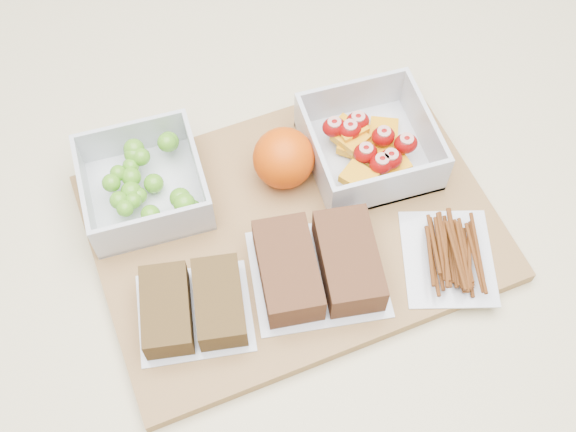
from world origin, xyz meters
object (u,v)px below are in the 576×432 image
sandwich_bag_left (193,306)px  grape_container (145,183)px  pretzel_bag (450,253)px  fruit_container (369,145)px  sandwich_bag_center (318,266)px  orange (284,158)px  cutting_board (294,228)px

sandwich_bag_left → grape_container: bearing=96.5°
sandwich_bag_left → pretzel_bag: bearing=-3.5°
pretzel_bag → grape_container: bearing=149.5°
fruit_container → sandwich_bag_center: (-0.10, -0.12, -0.00)m
pretzel_bag → sandwich_bag_left: bearing=176.5°
fruit_container → orange: orange is taller
grape_container → fruit_container: 0.25m
cutting_board → orange: size_ratio=6.22×
orange → cutting_board: bearing=-96.9°
fruit_container → pretzel_bag: bearing=-75.8°
cutting_board → sandwich_bag_center: (0.01, -0.06, 0.03)m
grape_container → fruit_container: bearing=-5.0°
pretzel_bag → cutting_board: bearing=148.9°
cutting_board → pretzel_bag: (0.14, -0.09, 0.02)m
grape_container → sandwich_bag_center: bearing=-44.6°
grape_container → orange: 0.15m
fruit_container → sandwich_bag_left: size_ratio=1.07×
orange → pretzel_bag: bearing=-47.8°
fruit_container → orange: size_ratio=1.98×
fruit_container → pretzel_bag: (0.04, -0.15, -0.01)m
grape_container → sandwich_bag_center: size_ratio=0.85×
fruit_container → pretzel_bag: fruit_container is taller
grape_container → fruit_container: fruit_container is taller
cutting_board → fruit_container: fruit_container is taller
fruit_container → sandwich_bag_left: bearing=-150.6°
fruit_container → sandwich_bag_left: fruit_container is taller
sandwich_bag_center → grape_container: bearing=135.4°
fruit_container → sandwich_bag_center: size_ratio=0.90×
fruit_container → cutting_board: bearing=-150.4°
cutting_board → sandwich_bag_left: (-0.12, -0.07, 0.03)m
sandwich_bag_left → cutting_board: bearing=29.2°
grape_container → pretzel_bag: 0.33m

